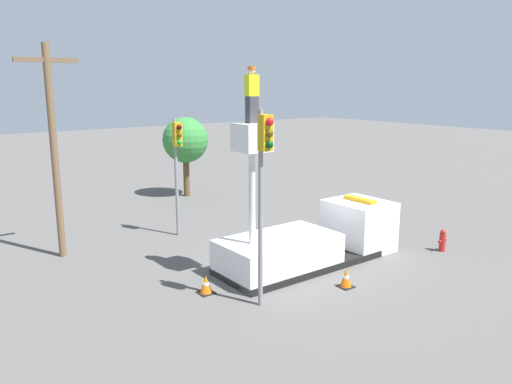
{
  "coord_description": "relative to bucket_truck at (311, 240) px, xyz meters",
  "views": [
    {
      "loc": [
        -11.66,
        -12.76,
        6.46
      ],
      "look_at": [
        -2.68,
        -0.89,
        3.24
      ],
      "focal_mm": 35.0,
      "sensor_mm": 36.0,
      "label": 1
    }
  ],
  "objects": [
    {
      "name": "ground_plane",
      "position": [
        -0.55,
        0.0,
        -0.84
      ],
      "size": [
        120.0,
        120.0,
        0.0
      ],
      "primitive_type": "plane",
      "color": "#565451"
    },
    {
      "name": "traffic_cone_curbside",
      "position": [
        -0.69,
        -2.38,
        -0.54
      ],
      "size": [
        0.46,
        0.46,
        0.64
      ],
      "color": "black",
      "rests_on": "ground"
    },
    {
      "name": "traffic_light_across",
      "position": [
        -2.28,
        5.88,
        2.75
      ],
      "size": [
        0.34,
        0.57,
        5.07
      ],
      "color": "gray",
      "rests_on": "ground"
    },
    {
      "name": "utility_pole",
      "position": [
        -7.14,
        6.25,
        3.43
      ],
      "size": [
        2.2,
        0.26,
        7.91
      ],
      "color": "brown",
      "rests_on": "ground"
    },
    {
      "name": "worker",
      "position": [
        -2.72,
        0.0,
        5.29
      ],
      "size": [
        0.4,
        0.26,
        1.75
      ],
      "color": "#38383D",
      "rests_on": "bucket_truck"
    },
    {
      "name": "bucket_truck",
      "position": [
        0.0,
        0.0,
        0.0
      ],
      "size": [
        7.28,
        2.42,
        5.26
      ],
      "color": "black",
      "rests_on": "ground"
    },
    {
      "name": "tree_left_bg",
      "position": [
        1.9,
        12.69,
        2.43
      ],
      "size": [
        2.63,
        2.63,
        4.63
      ],
      "color": "brown",
      "rests_on": "ground"
    },
    {
      "name": "traffic_light_pole",
      "position": [
        -3.73,
        -1.91,
        3.25
      ],
      "size": [
        0.34,
        0.57,
        5.81
      ],
      "color": "gray",
      "rests_on": "ground"
    },
    {
      "name": "traffic_cone_rear",
      "position": [
        -4.58,
        -0.05,
        -0.57
      ],
      "size": [
        0.49,
        0.49,
        0.59
      ],
      "color": "black",
      "rests_on": "ground"
    },
    {
      "name": "fire_hydrant",
      "position": [
        5.0,
        -2.2,
        -0.41
      ],
      "size": [
        0.49,
        0.25,
        0.89
      ],
      "color": "#B2231E",
      "rests_on": "ground"
    }
  ]
}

